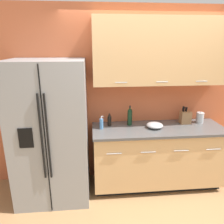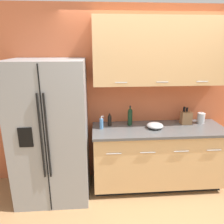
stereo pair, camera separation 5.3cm
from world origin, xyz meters
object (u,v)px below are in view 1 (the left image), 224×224
at_px(wine_bottle, 130,116).
at_px(steel_canister, 200,117).
at_px(refrigerator, 51,132).
at_px(soap_dispenser, 101,124).
at_px(knife_block, 185,117).
at_px(oil_bottle, 109,120).
at_px(mixing_bowl, 155,125).

relative_size(wine_bottle, steel_canister, 1.70).
xyz_separation_m(refrigerator, steel_canister, (2.17, 0.23, 0.06)).
distance_m(wine_bottle, soap_dispenser, 0.44).
distance_m(refrigerator, wine_bottle, 1.12).
bearing_deg(knife_block, refrigerator, -173.96).
distance_m(refrigerator, knife_block, 1.94).
relative_size(refrigerator, knife_block, 7.03).
bearing_deg(oil_bottle, soap_dispenser, -135.51).
relative_size(knife_block, wine_bottle, 0.93).
relative_size(refrigerator, oil_bottle, 10.48).
xyz_separation_m(knife_block, soap_dispenser, (-1.26, -0.10, -0.02)).
bearing_deg(wine_bottle, mixing_bowl, -24.85).
distance_m(refrigerator, oil_bottle, 0.83).
distance_m(refrigerator, steel_canister, 2.18).
height_order(refrigerator, steel_canister, refrigerator).
bearing_deg(mixing_bowl, steel_canister, 12.06).
bearing_deg(refrigerator, knife_block, 6.04).
bearing_deg(soap_dispenser, refrigerator, -171.44).
bearing_deg(mixing_bowl, wine_bottle, 155.15).
bearing_deg(wine_bottle, steel_canister, 0.19).
bearing_deg(steel_canister, knife_block, -175.05).
relative_size(knife_block, mixing_bowl, 1.16).
distance_m(knife_block, mixing_bowl, 0.52).
bearing_deg(mixing_bowl, refrigerator, -177.34).
bearing_deg(oil_bottle, wine_bottle, 0.29).
bearing_deg(soap_dispenser, knife_block, 4.67).
xyz_separation_m(knife_block, oil_bottle, (-1.14, 0.02, -0.01)).
bearing_deg(oil_bottle, steel_canister, 0.21).
height_order(wine_bottle, steel_canister, wine_bottle).
distance_m(oil_bottle, steel_canister, 1.38).
bearing_deg(wine_bottle, soap_dispenser, -164.06).
bearing_deg(steel_canister, oil_bottle, -179.79).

